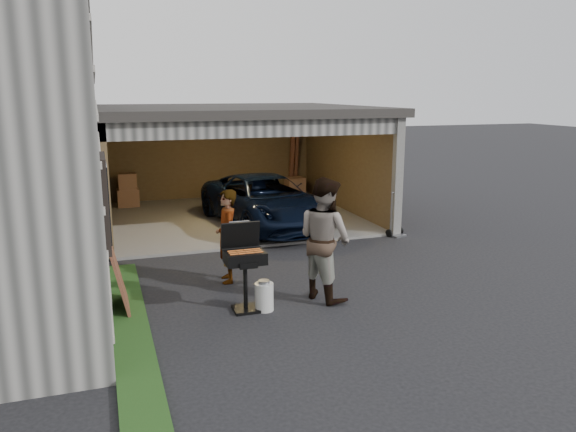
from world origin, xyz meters
The scene contains 10 objects.
ground centered at (0.00, 0.00, 0.00)m, with size 80.00×80.00×0.00m, color black.
groundcover_strip centered at (-2.25, -1.00, 0.03)m, with size 0.50×8.00×0.06m, color #193814.
garage centered at (0.76, 6.79, 1.87)m, with size 6.80×6.30×2.90m.
minivan centered at (1.24, 5.20, 0.61)m, with size 2.03×4.39×1.22m, color black.
woman centered at (-0.50, 1.62, 0.82)m, with size 0.60×0.39×1.63m, color #A7BFD2.
man centered at (0.80, 0.34, 0.98)m, with size 0.96×0.75×1.97m, color #431D1A.
bbq_grill centered at (-0.54, 0.23, 0.79)m, with size 0.60×0.53×1.33m.
propane_tank centered at (-0.27, 0.13, 0.22)m, with size 0.29×0.29×0.43m, color silver.
plywood_panel centered at (-2.34, 0.80, 0.50)m, with size 0.04×0.91×1.02m, color brown.
hand_truck centered at (3.88, 3.47, 0.20)m, with size 0.47×0.43×1.05m.
Camera 1 is at (-2.50, -7.62, 3.28)m, focal length 35.00 mm.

